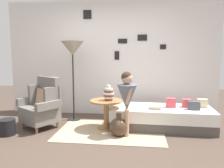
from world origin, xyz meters
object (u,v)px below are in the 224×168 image
Objects in this scene: person_child at (127,95)px; magazine_basket at (7,127)px; daybed at (161,118)px; demijohn_near at (119,127)px; book_on_daybed at (155,108)px; floor_lamp at (73,51)px; armchair at (43,105)px; side_table at (106,108)px; vase_striped at (109,94)px.

magazine_basket is (-2.08, -0.21, -0.57)m from person_child.
person_child is at bearing 5.87° from magazine_basket.
demijohn_near reaches higher than daybed.
book_on_daybed is at bearing 32.01° from demijohn_near.
floor_lamp is at bearing 170.69° from daybed.
book_on_daybed is at bearing 2.27° from armchair.
demijohn_near reaches higher than magazine_basket.
person_child reaches higher than side_table.
side_table is 0.37× the size of floor_lamp.
daybed is 0.96m from person_child.
armchair reaches higher than daybed.
person_child is at bearing -34.12° from floor_lamp.
armchair reaches higher than side_table.
demijohn_near is (-0.14, -0.03, -0.55)m from person_child.
side_table is at bearing -170.10° from daybed.
daybed is 3.11× the size of side_table.
person_child is at bearing -9.72° from armchair.
side_table is at bearing 168.11° from vase_striped.
armchair is at bearing -177.73° from book_on_daybed.
floor_lamp reaches higher than person_child.
armchair is 2.29m from daybed.
book_on_daybed is at bearing 2.86° from side_table.
floor_lamp reaches higher than demijohn_near.
daybed reaches higher than magazine_basket.
floor_lamp is 1.61m from person_child.
floor_lamp is at bearing 149.37° from vase_striped.
magazine_basket is (-0.91, -1.01, -1.33)m from floor_lamp.
side_table reaches higher than demijohn_near.
book_on_daybed is (0.86, 0.05, -0.26)m from vase_striped.
side_table reaches higher than magazine_basket.
book_on_daybed is 0.79m from demijohn_near.
side_table is 1.52× the size of demijohn_near.
armchair reaches higher than book_on_daybed.
person_child is (0.40, -0.32, 0.31)m from side_table.
person_child reaches higher than vase_striped.
demijohn_near is at bearing -145.20° from daybed.
vase_striped is 0.26× the size of person_child.
demijohn_near is (-0.64, -0.40, -0.25)m from book_on_daybed.
side_table is 0.55× the size of person_child.
floor_lamp is 5.97× the size of magazine_basket.
daybed is at bearing 9.90° from side_table.
vase_striped reaches higher than side_table.
book_on_daybed reaches higher than demijohn_near.
magazine_basket is at bearing -163.07° from vase_striped.
floor_lamp reaches higher than daybed.
side_table is 1.78m from magazine_basket.
armchair is at bearing 48.15° from magazine_basket.
vase_striped is at bearing 16.93° from magazine_basket.
armchair is at bearing -131.94° from floor_lamp.
vase_striped is at bearing -176.38° from book_on_daybed.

